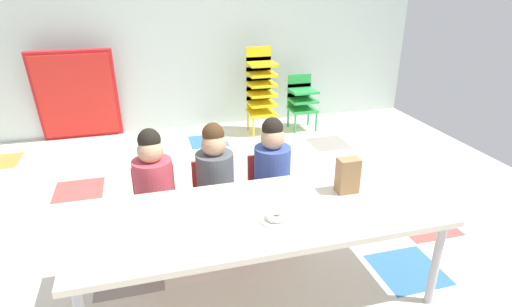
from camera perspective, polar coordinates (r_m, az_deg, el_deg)
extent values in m
cube|color=silver|center=(3.43, -1.51, -9.12)|extent=(5.76, 4.88, 0.02)
cube|color=gray|center=(2.99, -16.84, -15.48)|extent=(0.43, 0.43, 0.00)
cube|color=#B24C47|center=(4.19, -22.98, -4.58)|extent=(0.43, 0.43, 0.00)
cube|color=#B24C47|center=(3.62, 21.89, -8.94)|extent=(0.43, 0.43, 0.00)
cube|color=#336BB2|center=(3.80, -3.18, -5.47)|extent=(0.43, 0.43, 0.00)
cube|color=gray|center=(4.98, 9.82, 1.39)|extent=(0.43, 0.43, 0.00)
cube|color=#336BB2|center=(5.01, -6.55, 1.71)|extent=(0.43, 0.43, 0.00)
cube|color=silver|center=(3.00, -7.98, -14.53)|extent=(0.43, 0.43, 0.00)
cube|color=#478C51|center=(3.75, -9.95, -6.28)|extent=(0.43, 0.43, 0.00)
cube|color=#336BB2|center=(3.09, 19.96, -14.64)|extent=(0.43, 0.43, 0.00)
cube|color=#B2C1B7|center=(5.32, -8.45, 18.20)|extent=(5.76, 0.10, 2.76)
cube|color=beige|center=(2.40, 0.76, -8.28)|extent=(2.07, 0.79, 0.04)
cylinder|color=#B2B2B7|center=(2.72, 23.26, -13.67)|extent=(0.05, 0.05, 0.55)
cylinder|color=#B2B2B7|center=(2.79, -21.03, -12.19)|extent=(0.05, 0.05, 0.55)
cylinder|color=#B2B2B7|center=(3.16, 15.96, -7.05)|extent=(0.05, 0.05, 0.55)
cube|color=red|center=(2.99, -13.32, -8.10)|extent=(0.32, 0.30, 0.03)
cube|color=red|center=(3.05, -13.73, -4.27)|extent=(0.29, 0.02, 0.30)
cylinder|color=#BF3F4C|center=(2.89, -13.71, -4.36)|extent=(0.32, 0.32, 0.38)
sphere|color=tan|center=(2.78, -14.21, 0.40)|extent=(0.17, 0.17, 0.17)
sphere|color=black|center=(2.76, -14.36, 1.83)|extent=(0.15, 0.15, 0.15)
cylinder|color=red|center=(2.97, -15.65, -12.14)|extent=(0.02, 0.02, 0.28)
cylinder|color=red|center=(2.97, -10.16, -11.56)|extent=(0.02, 0.02, 0.28)
cylinder|color=red|center=(3.18, -15.74, -9.49)|extent=(0.02, 0.02, 0.28)
cylinder|color=red|center=(3.18, -10.67, -8.95)|extent=(0.02, 0.02, 0.28)
cube|color=red|center=(3.02, -5.41, -7.19)|extent=(0.32, 0.30, 0.03)
cube|color=red|center=(3.08, -6.03, -3.41)|extent=(0.29, 0.02, 0.30)
cylinder|color=#4C5156|center=(2.92, -5.57, -3.46)|extent=(0.31, 0.31, 0.38)
sphere|color=tan|center=(2.81, -5.78, 1.29)|extent=(0.17, 0.17, 0.17)
sphere|color=#472D19|center=(2.80, -5.88, 2.71)|extent=(0.15, 0.15, 0.15)
cylinder|color=red|center=(2.98, -7.54, -11.24)|extent=(0.02, 0.02, 0.28)
cylinder|color=red|center=(3.02, -2.19, -10.52)|extent=(0.02, 0.02, 0.28)
cylinder|color=red|center=(3.19, -8.24, -8.67)|extent=(0.02, 0.02, 0.28)
cylinder|color=red|center=(3.23, -3.27, -8.04)|extent=(0.02, 0.02, 0.28)
cube|color=red|center=(3.11, 2.17, -6.18)|extent=(0.32, 0.30, 0.03)
cube|color=red|center=(3.16, 1.39, -2.53)|extent=(0.29, 0.02, 0.30)
cylinder|color=#384C99|center=(3.01, 2.23, -2.52)|extent=(0.34, 0.34, 0.38)
sphere|color=tan|center=(2.90, 2.31, 2.11)|extent=(0.17, 0.17, 0.17)
sphere|color=black|center=(2.89, 2.26, 3.49)|extent=(0.15, 0.15, 0.15)
cylinder|color=red|center=(3.04, 0.32, -10.15)|extent=(0.02, 0.02, 0.28)
cylinder|color=red|center=(3.12, 5.34, -9.35)|extent=(0.02, 0.02, 0.28)
cylinder|color=red|center=(3.26, -0.94, -7.73)|extent=(0.02, 0.02, 0.28)
cylinder|color=red|center=(3.33, 3.76, -7.05)|extent=(0.02, 0.02, 0.28)
cube|color=yellow|center=(5.16, 0.76, 5.56)|extent=(0.32, 0.30, 0.03)
cube|color=yellow|center=(5.26, 0.34, 6.94)|extent=(0.30, 0.02, 0.18)
cube|color=yellow|center=(5.13, 0.77, 6.84)|extent=(0.32, 0.30, 0.03)
cube|color=yellow|center=(5.23, 0.34, 8.20)|extent=(0.30, 0.02, 0.18)
cube|color=yellow|center=(5.09, 0.78, 8.13)|extent=(0.32, 0.30, 0.03)
cube|color=yellow|center=(5.20, 0.34, 9.48)|extent=(0.30, 0.02, 0.18)
cube|color=yellow|center=(5.06, 0.78, 9.44)|extent=(0.32, 0.30, 0.03)
cube|color=yellow|center=(5.18, 0.35, 10.77)|extent=(0.30, 0.02, 0.18)
cube|color=yellow|center=(5.04, 0.79, 10.77)|extent=(0.32, 0.30, 0.03)
cube|color=yellow|center=(5.15, 0.35, 12.07)|extent=(0.30, 0.02, 0.18)
cube|color=yellow|center=(5.01, 0.80, 12.11)|extent=(0.32, 0.30, 0.03)
cube|color=yellow|center=(5.13, 0.35, 13.39)|extent=(0.30, 0.02, 0.18)
cylinder|color=yellow|center=(5.05, -0.36, 3.59)|extent=(0.02, 0.02, 0.26)
cylinder|color=yellow|center=(5.12, 2.67, 3.87)|extent=(0.02, 0.02, 0.26)
cylinder|color=yellow|center=(5.29, -1.10, 4.50)|extent=(0.02, 0.02, 0.26)
cylinder|color=yellow|center=(5.36, 1.81, 4.76)|extent=(0.02, 0.02, 0.26)
cube|color=green|center=(5.33, 6.34, 5.99)|extent=(0.32, 0.30, 0.03)
cube|color=green|center=(5.43, 5.84, 7.33)|extent=(0.30, 0.02, 0.18)
cube|color=green|center=(5.30, 6.40, 7.23)|extent=(0.32, 0.30, 0.03)
cube|color=green|center=(5.40, 5.89, 8.55)|extent=(0.30, 0.02, 0.18)
cube|color=green|center=(5.27, 6.45, 8.49)|extent=(0.32, 0.30, 0.03)
cube|color=green|center=(5.37, 5.94, 9.79)|extent=(0.30, 0.02, 0.18)
cylinder|color=green|center=(5.21, 5.36, 4.11)|extent=(0.02, 0.02, 0.26)
cylinder|color=green|center=(5.31, 8.20, 4.35)|extent=(0.02, 0.02, 0.26)
cylinder|color=green|center=(5.44, 4.40, 4.98)|extent=(0.02, 0.02, 0.26)
cylinder|color=green|center=(5.54, 7.14, 5.19)|extent=(0.02, 0.02, 0.26)
cube|color=red|center=(5.28, -23.21, 7.23)|extent=(0.90, 0.28, 1.09)
cube|color=red|center=(5.25, -23.25, 7.13)|extent=(0.83, 0.23, 0.99)
cube|color=#9E754C|center=(2.61, 12.38, -2.93)|extent=(0.13, 0.09, 0.22)
cylinder|color=white|center=(2.31, 2.72, -8.97)|extent=(0.18, 0.18, 0.01)
torus|color=white|center=(2.30, 2.73, -8.51)|extent=(0.12, 0.12, 0.04)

